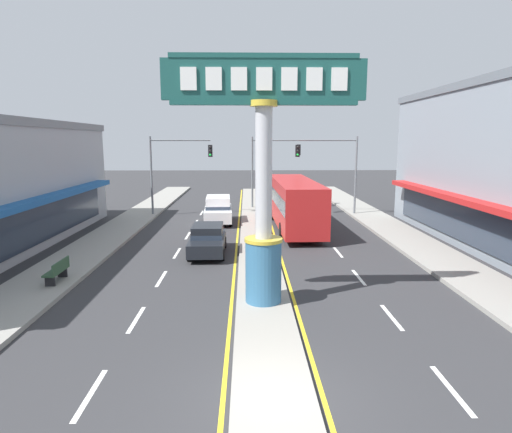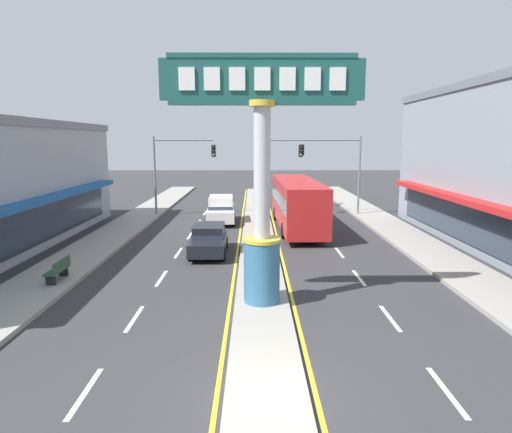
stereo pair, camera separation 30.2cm
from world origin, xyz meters
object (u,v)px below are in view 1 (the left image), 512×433
(traffic_light_median_far, at_px, (270,160))
(suv_near_right_lane, at_px, (218,209))
(sedan_far_right_lane, at_px, (208,239))
(bus_near_left_lane, at_px, (295,201))
(district_sign, at_px, (264,186))
(traffic_light_right_side, at_px, (334,162))
(traffic_light_left_side, at_px, (174,162))
(street_bench, at_px, (58,270))

(traffic_light_median_far, bearing_deg, suv_near_right_lane, -121.40)
(sedan_far_right_lane, distance_m, bus_near_left_lane, 8.56)
(district_sign, xyz_separation_m, traffic_light_median_far, (1.42, 22.95, -0.12))
(traffic_light_right_side, relative_size, sedan_far_right_lane, 1.44)
(traffic_light_left_side, bearing_deg, bus_near_left_lane, -30.76)
(bus_near_left_lane, bearing_deg, traffic_light_right_side, 55.17)
(traffic_light_median_far, bearing_deg, district_sign, -93.55)
(district_sign, relative_size, street_bench, 5.35)
(street_bench, bearing_deg, traffic_light_right_side, 49.27)
(suv_near_right_lane, xyz_separation_m, bus_near_left_lane, (5.26, -2.27, 0.88))
(traffic_light_median_far, xyz_separation_m, street_bench, (-9.73, -20.63, -3.55))
(sedan_far_right_lane, relative_size, street_bench, 2.70)
(traffic_light_right_side, relative_size, street_bench, 3.87)
(traffic_light_left_side, bearing_deg, suv_near_right_lane, -39.83)
(district_sign, bearing_deg, traffic_light_left_side, 107.85)
(traffic_light_median_far, bearing_deg, traffic_light_left_side, -154.44)
(traffic_light_left_side, bearing_deg, street_bench, -97.05)
(traffic_light_right_side, distance_m, street_bench, 22.55)
(traffic_light_median_far, height_order, bus_near_left_lane, traffic_light_median_far)
(suv_near_right_lane, relative_size, sedan_far_right_lane, 1.08)
(traffic_light_left_side, bearing_deg, sedan_far_right_lane, -73.27)
(traffic_light_left_side, distance_m, traffic_light_right_side, 12.43)
(traffic_light_right_side, relative_size, bus_near_left_lane, 0.55)
(bus_near_left_lane, distance_m, street_bench, 16.07)
(traffic_light_right_side, bearing_deg, traffic_light_median_far, 141.88)
(sedan_far_right_lane, bearing_deg, traffic_light_right_side, 53.21)
(traffic_light_median_far, distance_m, bus_near_left_lane, 9.29)
(traffic_light_left_side, xyz_separation_m, traffic_light_median_far, (7.63, 3.65, -0.05))
(traffic_light_right_side, relative_size, traffic_light_median_far, 1.00)
(traffic_light_median_far, relative_size, suv_near_right_lane, 1.32)
(traffic_light_left_side, height_order, traffic_light_median_far, same)
(street_bench, bearing_deg, traffic_light_median_far, 64.74)
(sedan_far_right_lane, bearing_deg, traffic_light_left_side, 106.73)
(traffic_light_left_side, height_order, street_bench, traffic_light_left_side)
(traffic_light_right_side, distance_m, traffic_light_median_far, 6.09)
(traffic_light_right_side, xyz_separation_m, street_bench, (-14.52, -16.87, -3.60))
(district_sign, bearing_deg, suv_near_right_lane, 99.17)
(traffic_light_median_far, distance_m, suv_near_right_lane, 8.42)
(district_sign, xyz_separation_m, bus_near_left_lane, (2.63, 14.03, -2.45))
(district_sign, height_order, sedan_far_right_lane, district_sign)
(district_sign, height_order, traffic_light_left_side, district_sign)
(street_bench, bearing_deg, bus_near_left_lane, 46.96)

